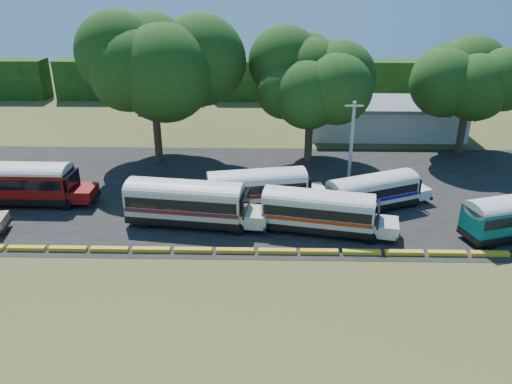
{
  "coord_description": "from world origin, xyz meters",
  "views": [
    {
      "loc": [
        3.71,
        -29.74,
        18.35
      ],
      "look_at": [
        2.89,
        6.0,
        2.53
      ],
      "focal_mm": 35.0,
      "sensor_mm": 36.0,
      "label": 1
    }
  ],
  "objects_px": {
    "tree_west": "(151,60)",
    "bus_red": "(20,181)",
    "bus_cream_west": "(188,201)",
    "bus_white_red": "(321,210)"
  },
  "relations": [
    {
      "from": "bus_cream_west",
      "to": "bus_white_red",
      "type": "distance_m",
      "value": 10.28
    },
    {
      "from": "tree_west",
      "to": "bus_red",
      "type": "bearing_deg",
      "value": -130.58
    },
    {
      "from": "bus_red",
      "to": "bus_white_red",
      "type": "distance_m",
      "value": 25.51
    },
    {
      "from": "bus_cream_west",
      "to": "tree_west",
      "type": "xyz_separation_m",
      "value": [
        -5.34,
        14.69,
        8.4
      ]
    },
    {
      "from": "bus_cream_west",
      "to": "bus_white_red",
      "type": "xyz_separation_m",
      "value": [
        10.23,
        -1.0,
        -0.17
      ]
    },
    {
      "from": "bus_white_red",
      "to": "tree_west",
      "type": "bearing_deg",
      "value": 146.24
    },
    {
      "from": "tree_west",
      "to": "bus_white_red",
      "type": "bearing_deg",
      "value": -45.21
    },
    {
      "from": "bus_red",
      "to": "bus_white_red",
      "type": "height_order",
      "value": "bus_red"
    },
    {
      "from": "bus_red",
      "to": "bus_cream_west",
      "type": "height_order",
      "value": "bus_red"
    },
    {
      "from": "bus_cream_west",
      "to": "bus_white_red",
      "type": "height_order",
      "value": "bus_cream_west"
    }
  ]
}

